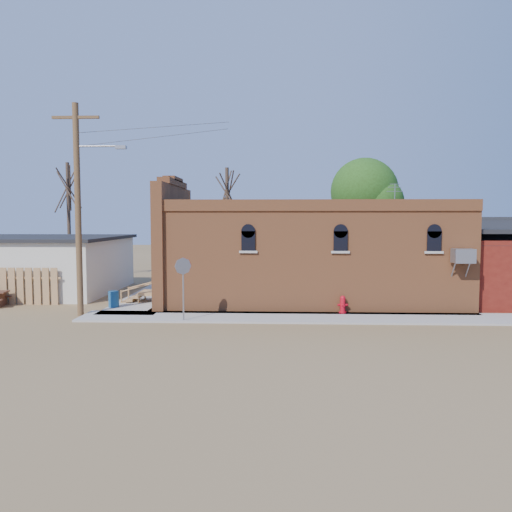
{
  "coord_description": "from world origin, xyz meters",
  "views": [
    {
      "loc": [
        0.2,
        -19.71,
        4.15
      ],
      "look_at": [
        -0.74,
        3.83,
        2.4
      ],
      "focal_mm": 35.0,
      "sensor_mm": 36.0,
      "label": 1
    }
  ],
  "objects_px": {
    "fire_hydrant": "(343,304)",
    "brick_bar": "(304,255)",
    "utility_pole": "(79,204)",
    "stop_sign": "(183,272)",
    "trash_barrel": "(114,299)"
  },
  "relations": [
    {
      "from": "utility_pole",
      "to": "fire_hydrant",
      "type": "relative_size",
      "value": 11.85
    },
    {
      "from": "brick_bar",
      "to": "stop_sign",
      "type": "distance_m",
      "value": 7.54
    },
    {
      "from": "fire_hydrant",
      "to": "trash_barrel",
      "type": "bearing_deg",
      "value": 151.78
    },
    {
      "from": "fire_hydrant",
      "to": "stop_sign",
      "type": "xyz_separation_m",
      "value": [
        -6.62,
        -1.8,
        1.57
      ]
    },
    {
      "from": "utility_pole",
      "to": "trash_barrel",
      "type": "relative_size",
      "value": 12.23
    },
    {
      "from": "fire_hydrant",
      "to": "brick_bar",
      "type": "bearing_deg",
      "value": 89.3
    },
    {
      "from": "utility_pole",
      "to": "stop_sign",
      "type": "distance_m",
      "value": 5.52
    },
    {
      "from": "fire_hydrant",
      "to": "trash_barrel",
      "type": "relative_size",
      "value": 1.03
    },
    {
      "from": "fire_hydrant",
      "to": "stop_sign",
      "type": "distance_m",
      "value": 7.03
    },
    {
      "from": "utility_pole",
      "to": "trash_barrel",
      "type": "distance_m",
      "value": 4.71
    },
    {
      "from": "fire_hydrant",
      "to": "trash_barrel",
      "type": "height_order",
      "value": "fire_hydrant"
    },
    {
      "from": "brick_bar",
      "to": "fire_hydrant",
      "type": "bearing_deg",
      "value": -68.37
    },
    {
      "from": "brick_bar",
      "to": "trash_barrel",
      "type": "height_order",
      "value": "brick_bar"
    },
    {
      "from": "stop_sign",
      "to": "brick_bar",
      "type": "bearing_deg",
      "value": 39.23
    },
    {
      "from": "utility_pole",
      "to": "stop_sign",
      "type": "height_order",
      "value": "utility_pole"
    }
  ]
}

